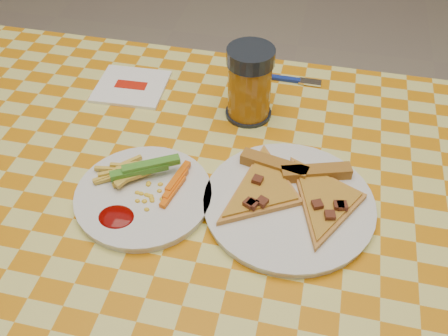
# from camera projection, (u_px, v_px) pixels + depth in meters

# --- Properties ---
(table) EXTENTS (1.28, 0.88, 0.76)m
(table) POSITION_uv_depth(u_px,v_px,m) (214.00, 236.00, 0.83)
(table) COLOR white
(table) RESTS_ON ground
(plate_left) EXTENTS (0.24, 0.24, 0.01)m
(plate_left) POSITION_uv_depth(u_px,v_px,m) (144.00, 196.00, 0.79)
(plate_left) COLOR silver
(plate_left) RESTS_ON table
(plate_right) EXTENTS (0.32, 0.32, 0.01)m
(plate_right) POSITION_uv_depth(u_px,v_px,m) (289.00, 205.00, 0.78)
(plate_right) COLOR silver
(plate_right) RESTS_ON table
(fries_veggies) EXTENTS (0.17, 0.15, 0.04)m
(fries_veggies) POSITION_uv_depth(u_px,v_px,m) (141.00, 182.00, 0.79)
(fries_veggies) COLOR gold
(fries_veggies) RESTS_ON plate_left
(pizza_slices) EXTENTS (0.28, 0.25, 0.02)m
(pizza_slices) POSITION_uv_depth(u_px,v_px,m) (293.00, 191.00, 0.78)
(pizza_slices) COLOR gold
(pizza_slices) RESTS_ON plate_right
(drink_glass) EXTENTS (0.09, 0.09, 0.14)m
(drink_glass) POSITION_uv_depth(u_px,v_px,m) (250.00, 84.00, 0.90)
(drink_glass) COLOR black
(drink_glass) RESTS_ON table
(napkin) EXTENTS (0.14, 0.13, 0.01)m
(napkin) POSITION_uv_depth(u_px,v_px,m) (131.00, 86.00, 1.00)
(napkin) COLOR white
(napkin) RESTS_ON table
(fork) EXTENTS (0.14, 0.02, 0.01)m
(fork) POSITION_uv_depth(u_px,v_px,m) (287.00, 79.00, 1.02)
(fork) COLOR navy
(fork) RESTS_ON table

